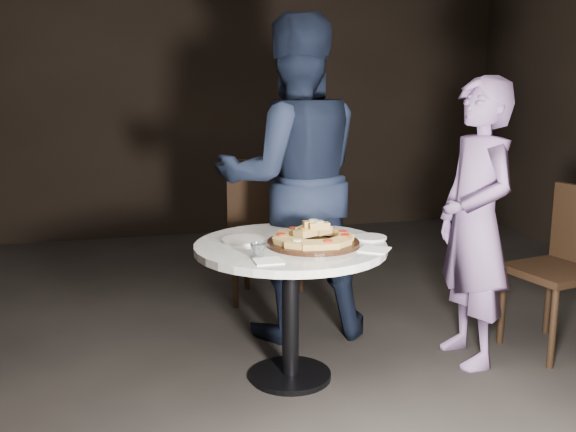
{
  "coord_description": "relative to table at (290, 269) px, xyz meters",
  "views": [
    {
      "loc": [
        -0.93,
        -2.95,
        1.51
      ],
      "look_at": [
        -0.13,
        0.11,
        0.86
      ],
      "focal_mm": 40.0,
      "sensor_mm": 36.0,
      "label": 1
    }
  ],
  "objects": [
    {
      "name": "floor",
      "position": [
        0.13,
        -0.06,
        -0.59
      ],
      "size": [
        7.0,
        7.0,
        0.0
      ],
      "primitive_type": "plane",
      "color": "black",
      "rests_on": "ground"
    },
    {
      "name": "table",
      "position": [
        0.0,
        0.0,
        0.0
      ],
      "size": [
        1.13,
        1.13,
        0.73
      ],
      "rotation": [
        0.0,
        0.0,
        0.18
      ],
      "color": "black",
      "rests_on": "ground"
    },
    {
      "name": "serving_board",
      "position": [
        0.1,
        -0.06,
        0.15
      ],
      "size": [
        0.49,
        0.49,
        0.02
      ],
      "primitive_type": "cylinder",
      "rotation": [
        0.0,
        0.0,
        -0.06
      ],
      "color": "black",
      "rests_on": "table"
    },
    {
      "name": "focaccia_pile",
      "position": [
        0.1,
        -0.06,
        0.19
      ],
      "size": [
        0.41,
        0.4,
        0.11
      ],
      "rotation": [
        0.0,
        0.0,
        0.04
      ],
      "color": "#B28A45",
      "rests_on": "serving_board"
    },
    {
      "name": "plate_left",
      "position": [
        -0.22,
        0.11,
        0.14
      ],
      "size": [
        0.25,
        0.25,
        0.01
      ],
      "primitive_type": "cylinder",
      "rotation": [
        0.0,
        0.0,
        0.14
      ],
      "color": "white",
      "rests_on": "table"
    },
    {
      "name": "plate_right",
      "position": [
        0.43,
        -0.0,
        0.14
      ],
      "size": [
        0.18,
        0.18,
        0.01
      ],
      "primitive_type": "cylinder",
      "rotation": [
        0.0,
        0.0,
        0.05
      ],
      "color": "white",
      "rests_on": "table"
    },
    {
      "name": "water_glass",
      "position": [
        -0.21,
        -0.23,
        0.17
      ],
      "size": [
        0.09,
        0.09,
        0.07
      ],
      "primitive_type": "imported",
      "rotation": [
        0.0,
        0.0,
        0.18
      ],
      "color": "silver",
      "rests_on": "table"
    },
    {
      "name": "napkin_near",
      "position": [
        -0.18,
        -0.3,
        0.14
      ],
      "size": [
        0.13,
        0.13,
        0.01
      ],
      "primitive_type": "cube",
      "rotation": [
        0.0,
        0.0,
        -0.01
      ],
      "color": "white",
      "rests_on": "table"
    },
    {
      "name": "napkin_far",
      "position": [
        0.35,
        -0.23,
        0.14
      ],
      "size": [
        0.19,
        0.19,
        0.01
      ],
      "primitive_type": "cube",
      "rotation": [
        0.0,
        0.0,
        -0.65
      ],
      "color": "white",
      "rests_on": "table"
    },
    {
      "name": "chair_far",
      "position": [
        0.14,
        1.15,
        0.0
      ],
      "size": [
        0.63,
        0.64,
        1.02
      ],
      "rotation": [
        0.0,
        0.0,
        2.76
      ],
      "color": "black",
      "rests_on": "ground"
    },
    {
      "name": "chair_right",
      "position": [
        1.63,
        -0.0,
        -0.05
      ],
      "size": [
        0.53,
        0.52,
        0.94
      ],
      "rotation": [
        0.0,
        0.0,
        -1.38
      ],
      "color": "black",
      "rests_on": "ground"
    },
    {
      "name": "diner_navy",
      "position": [
        0.18,
        0.61,
        0.36
      ],
      "size": [
        0.95,
        0.76,
        1.91
      ],
      "primitive_type": "imported",
      "rotation": [
        0.0,
        0.0,
        3.1
      ],
      "color": "black",
      "rests_on": "ground"
    },
    {
      "name": "diner_teal",
      "position": [
        1.02,
        -0.02,
        0.19
      ],
      "size": [
        0.38,
        0.57,
        1.55
      ],
      "primitive_type": "imported",
      "rotation": [
        0.0,
        0.0,
        -1.59
      ],
      "color": "#80669F",
      "rests_on": "ground"
    }
  ]
}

